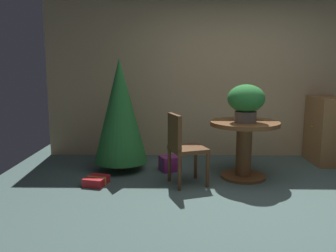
% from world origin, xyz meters
% --- Properties ---
extents(ground_plane, '(6.60, 6.60, 0.00)m').
position_xyz_m(ground_plane, '(0.00, 0.00, 0.00)').
color(ground_plane, '#4C6660').
extents(back_wall_panel, '(6.00, 0.10, 2.60)m').
position_xyz_m(back_wall_panel, '(0.00, 2.20, 1.30)').
color(back_wall_panel, tan).
rests_on(back_wall_panel, ground_plane).
extents(round_dining_table, '(0.90, 0.90, 0.76)m').
position_xyz_m(round_dining_table, '(-0.00, 0.96, 0.50)').
color(round_dining_table, brown).
rests_on(round_dining_table, ground_plane).
extents(flower_vase, '(0.47, 0.47, 0.48)m').
position_xyz_m(flower_vase, '(-0.01, 0.89, 1.04)').
color(flower_vase, '#665B51').
rests_on(flower_vase, round_dining_table).
extents(wooden_chair_left, '(0.53, 0.53, 0.90)m').
position_xyz_m(wooden_chair_left, '(-0.81, 0.66, 0.50)').
color(wooden_chair_left, brown).
rests_on(wooden_chair_left, ground_plane).
extents(holiday_tree, '(0.75, 0.75, 1.58)m').
position_xyz_m(holiday_tree, '(-1.68, 1.28, 0.86)').
color(holiday_tree, brown).
rests_on(holiday_tree, ground_plane).
extents(gift_box_purple, '(0.33, 0.32, 0.21)m').
position_xyz_m(gift_box_purple, '(-0.98, 1.27, 0.10)').
color(gift_box_purple, '#9E287A').
rests_on(gift_box_purple, ground_plane).
extents(gift_box_red, '(0.31, 0.34, 0.10)m').
position_xyz_m(gift_box_red, '(-1.90, 0.63, 0.05)').
color(gift_box_red, red).
rests_on(gift_box_red, ground_plane).
extents(wooden_cabinet, '(0.46, 0.72, 1.02)m').
position_xyz_m(wooden_cabinet, '(1.41, 1.76, 0.51)').
color(wooden_cabinet, '#9E6B3D').
rests_on(wooden_cabinet, ground_plane).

